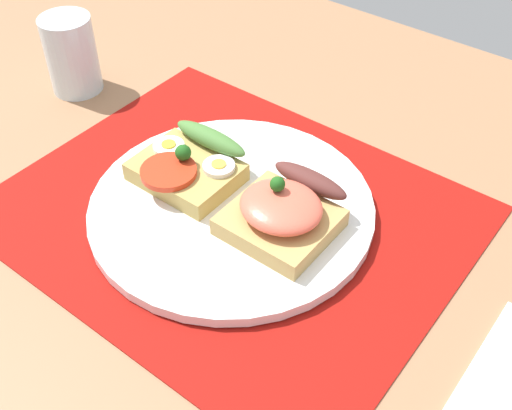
{
  "coord_description": "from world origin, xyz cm",
  "views": [
    {
      "loc": [
        29.32,
        -34.11,
        43.38
      ],
      "look_at": [
        3.0,
        0.0,
        2.9
      ],
      "focal_mm": 44.74,
      "sensor_mm": 36.0,
      "label": 1
    }
  ],
  "objects_px": {
    "sandwich_salmon": "(283,212)",
    "drinking_glass": "(71,54)",
    "plate": "(232,207)",
    "sandwich_egg_tomato": "(187,167)"
  },
  "relations": [
    {
      "from": "sandwich_salmon",
      "to": "drinking_glass",
      "type": "distance_m",
      "value": 0.35
    },
    {
      "from": "sandwich_egg_tomato",
      "to": "sandwich_salmon",
      "type": "bearing_deg",
      "value": 0.73
    },
    {
      "from": "sandwich_egg_tomato",
      "to": "drinking_glass",
      "type": "xyz_separation_m",
      "value": [
        -0.23,
        0.06,
        0.02
      ]
    },
    {
      "from": "sandwich_salmon",
      "to": "drinking_glass",
      "type": "relative_size",
      "value": 1.1
    },
    {
      "from": "plate",
      "to": "sandwich_egg_tomato",
      "type": "relative_size",
      "value": 2.75
    },
    {
      "from": "sandwich_salmon",
      "to": "drinking_glass",
      "type": "bearing_deg",
      "value": 171.16
    },
    {
      "from": "sandwich_salmon",
      "to": "sandwich_egg_tomato",
      "type": "bearing_deg",
      "value": -179.27
    },
    {
      "from": "sandwich_egg_tomato",
      "to": "drinking_glass",
      "type": "height_order",
      "value": "drinking_glass"
    },
    {
      "from": "sandwich_egg_tomato",
      "to": "drinking_glass",
      "type": "bearing_deg",
      "value": 166.56
    },
    {
      "from": "sandwich_egg_tomato",
      "to": "sandwich_salmon",
      "type": "height_order",
      "value": "sandwich_salmon"
    }
  ]
}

